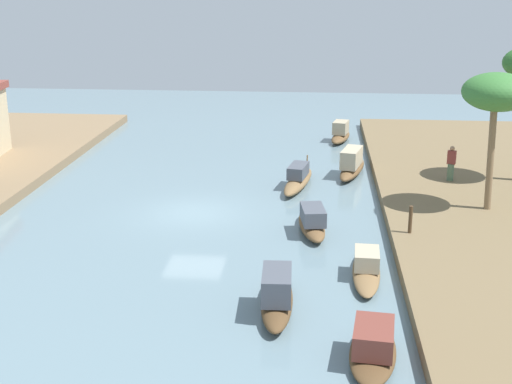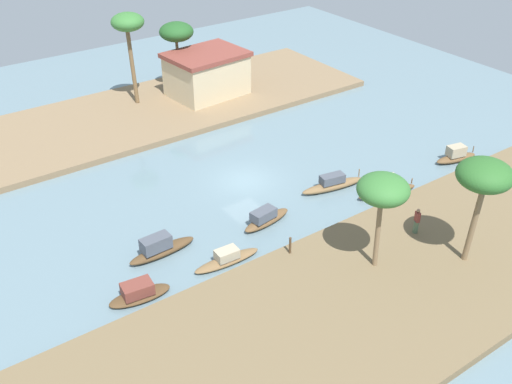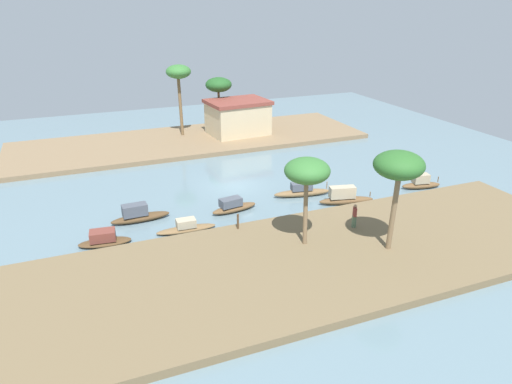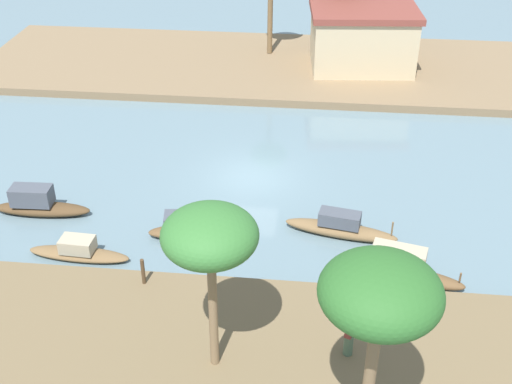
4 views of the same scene
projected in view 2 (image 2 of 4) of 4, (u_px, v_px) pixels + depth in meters
name	position (u px, v px, depth m)	size (l,w,h in m)	color
river_water	(245.00, 181.00, 42.01)	(65.80, 65.80, 0.00)	slate
riverbank_left	(393.00, 286.00, 32.24)	(37.99, 11.77, 0.47)	brown
riverbank_right	(153.00, 111.00, 51.53)	(37.99, 11.77, 0.47)	#846B4C
sampan_midstream	(266.00, 218.00, 37.31)	(3.69, 1.44, 1.11)	brown
sampan_downstream_large	(139.00, 293.00, 31.51)	(3.44, 1.58, 1.02)	brown
sampan_with_tall_canopy	(160.00, 248.00, 34.61)	(4.21, 1.11, 1.34)	brown
sampan_near_left_bank	(386.00, 188.00, 40.09)	(4.39, 1.89, 1.43)	brown
sampan_upstream_small	(227.00, 259.00, 34.08)	(4.12, 1.12, 0.92)	brown
sampan_open_hull	(456.00, 156.00, 44.15)	(3.47, 1.62, 1.26)	brown
sampan_with_red_awning	(333.00, 184.00, 40.85)	(4.74, 1.72, 1.12)	brown
person_on_near_bank	(417.00, 222.00, 35.60)	(0.39, 0.43, 1.65)	#4C664C
mooring_post	(290.00, 245.00, 34.02)	(0.14, 0.14, 1.05)	#4C3823
palm_tree_left_near	(383.00, 191.00, 30.95)	(2.75, 2.75, 5.58)	#7F6647
palm_tree_left_far	(484.00, 177.00, 30.97)	(2.94, 2.94, 6.26)	#7F6647
palm_tree_right_tall	(128.00, 25.00, 49.03)	(2.70, 2.70, 7.68)	brown
palm_tree_right_short	(176.00, 32.00, 52.60)	(2.99, 2.99, 5.98)	brown
riverside_building	(207.00, 73.00, 53.05)	(6.96, 5.57, 3.78)	beige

